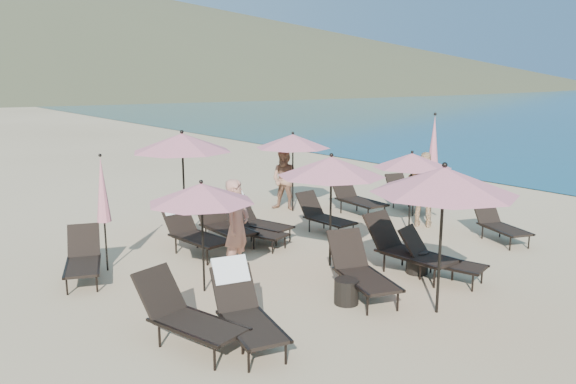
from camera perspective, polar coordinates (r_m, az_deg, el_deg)
ground at (r=10.87m, az=11.57°, el=-8.61°), size 800.00×800.00×0.00m
volcanic_headland at (r=320.11m, az=-23.02°, el=14.68°), size 690.00×690.00×55.00m
lounger_0 at (r=8.12m, az=-10.33°, el=-12.12°), size 1.11×1.83×0.99m
lounger_1 at (r=8.14m, az=-4.49°, el=-11.57°), size 0.96×1.79×1.06m
lounger_2 at (r=9.81m, az=7.38°, el=-7.81°), size 1.15×1.85×1.00m
lounger_3 at (r=11.07m, az=11.87°, el=-5.54°), size 0.84×1.89×1.06m
lounger_4 at (r=10.87m, az=15.04°, el=-6.40°), size 1.03×1.69×0.91m
lounger_5 at (r=13.81m, az=20.62°, el=-2.96°), size 1.08×1.67×0.90m
lounger_6 at (r=11.15m, az=-20.10°, el=-6.28°), size 1.09×1.69×0.91m
lounger_7 at (r=12.22m, az=-9.87°, el=-3.60°), size 0.93×1.91×1.15m
lounger_8 at (r=13.20m, az=-3.39°, el=-2.56°), size 1.01×1.75×1.03m
lounger_9 at (r=12.57m, az=-3.60°, el=-3.68°), size 1.04×1.62×0.87m
lounger_10 at (r=13.67m, az=3.65°, el=-2.35°), size 0.71×1.63×0.92m
lounger_11 at (r=15.55m, az=6.89°, el=-0.47°), size 0.81×1.87×1.05m
lounger_12 at (r=12.82m, az=-6.68°, el=-3.09°), size 0.72×1.80×1.03m
lounger_13 at (r=16.37m, az=11.91°, el=-0.23°), size 1.05×1.74×0.94m
umbrella_open_0 at (r=9.68m, az=-8.79°, el=-0.11°), size 1.86×1.86×2.00m
umbrella_open_1 at (r=10.91m, az=4.42°, el=2.60°), size 2.11×2.11×2.28m
umbrella_open_2 at (r=13.65m, az=12.47°, el=3.15°), size 1.87×1.87×2.01m
umbrella_open_3 at (r=13.28m, az=-10.70°, el=4.96°), size 2.34×2.34×2.52m
umbrella_open_4 at (r=15.56m, az=0.50°, el=5.19°), size 2.09×2.09×2.25m
umbrella_open_5 at (r=8.91m, az=15.55°, el=1.14°), size 2.27×2.27×2.44m
umbrella_closed_0 at (r=14.73m, az=14.56°, el=4.46°), size 0.33×0.33×2.85m
umbrella_closed_1 at (r=11.23m, az=-18.34°, el=0.18°), size 0.27×0.27×2.30m
side_table_0 at (r=9.52m, az=5.95°, el=-10.03°), size 0.41×0.41×0.42m
side_table_1 at (r=11.15m, az=12.98°, el=-6.94°), size 0.42×0.42×0.45m
beachgoer_a at (r=10.90m, az=-5.21°, el=-3.39°), size 0.78×0.69×1.81m
beachgoer_b at (r=15.92m, az=-0.28°, el=1.22°), size 1.00×1.05×1.71m
beachgoer_c at (r=14.47m, az=13.75°, el=0.23°), size 1.02×1.17×1.90m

